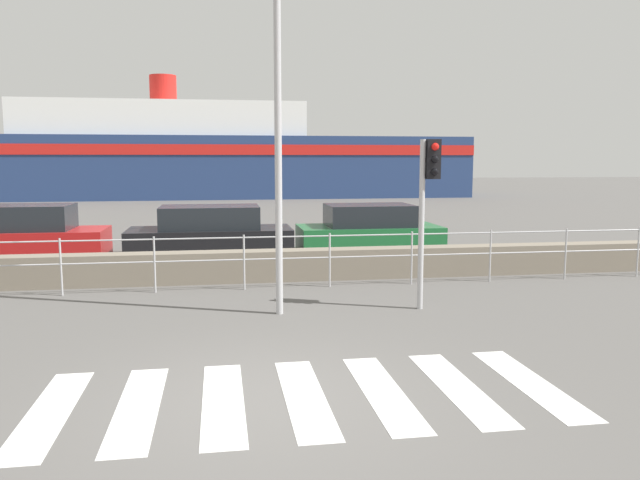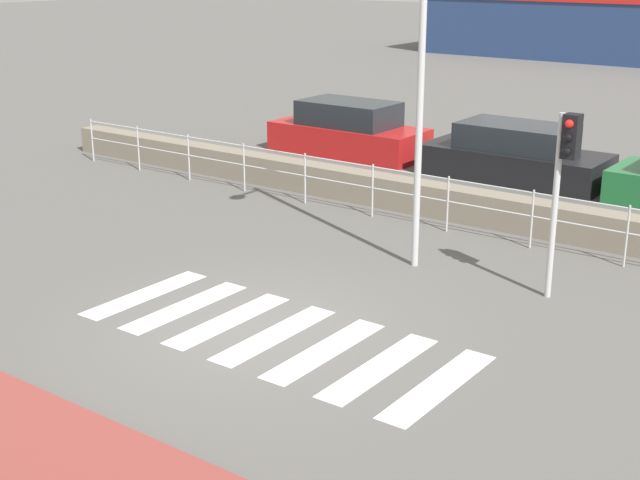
# 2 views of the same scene
# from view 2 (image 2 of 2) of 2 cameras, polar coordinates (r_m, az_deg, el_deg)

# --- Properties ---
(ground_plane) EXTENTS (160.00, 160.00, 0.00)m
(ground_plane) POSITION_cam_2_polar(r_m,az_deg,el_deg) (13.23, -4.33, -5.63)
(ground_plane) COLOR #565451
(sidewalk_brick) EXTENTS (24.00, 1.80, 0.12)m
(sidewalk_brick) POSITION_cam_2_polar(r_m,az_deg,el_deg) (10.78, -18.95, -12.09)
(sidewalk_brick) COLOR brown
(sidewalk_brick) RESTS_ON ground_plane
(crosswalk) EXTENTS (5.85, 2.40, 0.01)m
(crosswalk) POSITION_cam_2_polar(r_m,az_deg,el_deg) (12.98, -2.91, -6.07)
(crosswalk) COLOR silver
(crosswalk) RESTS_ON ground_plane
(seawall) EXTENTS (23.51, 0.55, 0.67)m
(seawall) POSITION_cam_2_polar(r_m,az_deg,el_deg) (18.51, 9.43, 2.19)
(seawall) COLOR slate
(seawall) RESTS_ON ground_plane
(harbor_fence) EXTENTS (21.20, 0.04, 1.12)m
(harbor_fence) POSITION_cam_2_polar(r_m,az_deg,el_deg) (17.65, 8.20, 2.84)
(harbor_fence) COLOR #B2B2B5
(harbor_fence) RESTS_ON ground_plane
(traffic_light_far) EXTENTS (0.34, 0.32, 2.97)m
(traffic_light_far) POSITION_cam_2_polar(r_m,az_deg,el_deg) (14.15, 15.38, 4.64)
(traffic_light_far) COLOR #B2B2B5
(traffic_light_far) RESTS_ON ground_plane
(streetlamp) EXTENTS (0.32, 1.02, 6.74)m
(streetlamp) POSITION_cam_2_polar(r_m,az_deg,el_deg) (14.86, 6.26, 13.31)
(streetlamp) COLOR #B2B2B5
(streetlamp) RESTS_ON ground_plane
(parked_car_red) EXTENTS (4.31, 1.78, 1.45)m
(parked_car_red) POSITION_cam_2_polar(r_m,az_deg,el_deg) (24.47, 1.84, 6.94)
(parked_car_red) COLOR #B21919
(parked_car_red) RESTS_ON ground_plane
(parked_car_black) EXTENTS (4.44, 1.83, 1.37)m
(parked_car_black) POSITION_cam_2_polar(r_m,az_deg,el_deg) (22.14, 12.37, 5.27)
(parked_car_black) COLOR black
(parked_car_black) RESTS_ON ground_plane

